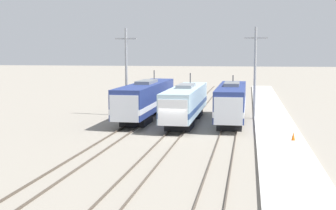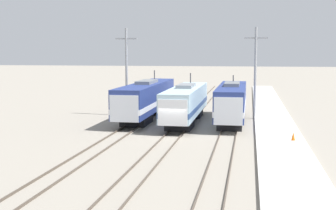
% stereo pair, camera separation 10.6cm
% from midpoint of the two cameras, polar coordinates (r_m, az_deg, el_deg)
% --- Properties ---
extents(ground_plane, '(400.00, 400.00, 0.00)m').
position_cam_midpoint_polar(ground_plane, '(42.13, 0.61, -3.74)').
color(ground_plane, gray).
extents(rail_pair_far_left, '(1.51, 120.00, 0.15)m').
position_cam_midpoint_polar(rail_pair_far_left, '(43.14, -5.74, -3.43)').
color(rail_pair_far_left, '#4C4238').
rests_on(rail_pair_far_left, ground_plane).
extents(rail_pair_center, '(1.51, 120.00, 0.15)m').
position_cam_midpoint_polar(rail_pair_center, '(42.12, 0.61, -3.64)').
color(rail_pair_center, '#4C4238').
rests_on(rail_pair_center, ground_plane).
extents(rail_pair_far_right, '(1.51, 120.00, 0.15)m').
position_cam_midpoint_polar(rail_pair_far_right, '(41.64, 7.20, -3.81)').
color(rail_pair_far_right, '#4C4238').
rests_on(rail_pair_far_right, ground_plane).
extents(locomotive_far_left, '(3.04, 19.73, 5.24)m').
position_cam_midpoint_polar(locomotive_far_left, '(52.65, -2.81, 0.73)').
color(locomotive_far_left, black).
rests_on(locomotive_far_left, ground_plane).
extents(locomotive_center, '(2.93, 17.47, 5.08)m').
position_cam_midpoint_polar(locomotive_center, '(49.29, 2.03, 0.23)').
color(locomotive_center, '#232326').
rests_on(locomotive_center, ground_plane).
extents(locomotive_far_right, '(2.85, 16.17, 4.87)m').
position_cam_midpoint_polar(locomotive_far_right, '(49.48, 7.67, 0.31)').
color(locomotive_far_right, black).
rests_on(locomotive_far_right, ground_plane).
extents(catenary_tower_left, '(2.54, 0.28, 10.23)m').
position_cam_midpoint_polar(catenary_tower_left, '(54.91, -5.17, 4.30)').
color(catenary_tower_left, gray).
rests_on(catenary_tower_left, ground_plane).
extents(catenary_tower_right, '(2.54, 0.28, 10.23)m').
position_cam_midpoint_polar(catenary_tower_right, '(53.06, 10.51, 4.14)').
color(catenary_tower_right, gray).
rests_on(catenary_tower_right, ground_plane).
extents(platform, '(4.00, 120.00, 0.27)m').
position_cam_midpoint_polar(platform, '(41.67, 13.33, -3.84)').
color(platform, beige).
rests_on(platform, ground_plane).
extents(traffic_cone, '(0.31, 0.31, 0.69)m').
position_cam_midpoint_polar(traffic_cone, '(39.75, 14.96, -3.69)').
color(traffic_cone, orange).
rests_on(traffic_cone, platform).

